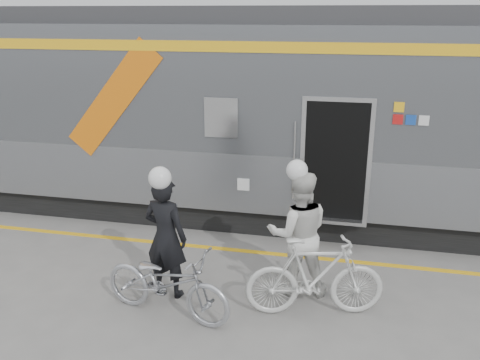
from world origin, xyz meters
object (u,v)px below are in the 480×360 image
(man, at_px, (166,237))
(bicycle_left, at_px, (167,283))
(woman, at_px, (298,234))
(bicycle_right, at_px, (315,277))

(man, relative_size, bicycle_left, 0.95)
(bicycle_left, xyz_separation_m, woman, (1.66, 1.02, 0.44))
(woman, height_order, bicycle_right, woman)
(man, relative_size, bicycle_right, 0.96)
(woman, bearing_deg, bicycle_right, 105.05)
(bicycle_left, xyz_separation_m, bicycle_right, (1.96, 0.47, 0.07))
(woman, xyz_separation_m, bicycle_right, (0.30, -0.55, -0.37))
(man, height_order, woman, woman)
(woman, relative_size, bicycle_right, 0.99)
(bicycle_left, distance_m, bicycle_right, 2.02)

